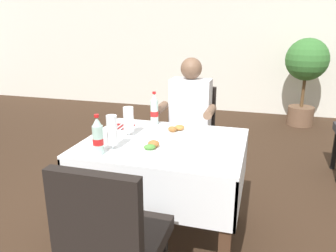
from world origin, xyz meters
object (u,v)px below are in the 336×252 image
(beer_glass_left, at_px, (129,121))
(potted_plant_corner, at_px, (306,68))
(cola_bottle_primary, at_px, (98,137))
(main_dining_table, at_px, (164,164))
(seated_diner_far, at_px, (189,120))
(napkin_cutlery_set, at_px, (122,126))
(plate_near_camera, at_px, (149,148))
(chair_near_camera_side, at_px, (113,238))
(beer_glass_middle, at_px, (112,132))
(plate_far_diner, at_px, (174,131))
(chair_far_diner_seat, at_px, (190,132))
(cola_bottle_secondary, at_px, (154,110))

(beer_glass_left, height_order, potted_plant_corner, potted_plant_corner)
(cola_bottle_primary, bearing_deg, main_dining_table, 46.62)
(seated_diner_far, distance_m, napkin_cutlery_set, 0.67)
(plate_near_camera, xyz_separation_m, napkin_cutlery_set, (-0.37, 0.42, -0.01))
(chair_near_camera_side, bearing_deg, seated_diner_far, 89.55)
(plate_near_camera, relative_size, beer_glass_left, 1.12)
(chair_near_camera_side, relative_size, seated_diner_far, 0.77)
(beer_glass_middle, bearing_deg, potted_plant_corner, 67.38)
(seated_diner_far, relative_size, plate_far_diner, 4.91)
(napkin_cutlery_set, height_order, potted_plant_corner, potted_plant_corner)
(chair_far_diner_seat, relative_size, beer_glass_middle, 4.23)
(plate_far_diner, xyz_separation_m, beer_glass_middle, (-0.29, -0.44, 0.11))
(plate_near_camera, height_order, potted_plant_corner, potted_plant_corner)
(seated_diner_far, bearing_deg, chair_far_diner_seat, 96.50)
(chair_far_diner_seat, xyz_separation_m, chair_near_camera_side, (-0.00, -1.69, 0.00))
(potted_plant_corner, bearing_deg, chair_near_camera_side, -106.34)
(plate_near_camera, height_order, beer_glass_left, beer_glass_left)
(main_dining_table, height_order, chair_near_camera_side, chair_near_camera_side)
(main_dining_table, distance_m, beer_glass_middle, 0.47)
(chair_far_diner_seat, height_order, seated_diner_far, seated_diner_far)
(chair_near_camera_side, bearing_deg, plate_far_diner, 88.79)
(beer_glass_middle, distance_m, potted_plant_corner, 3.92)
(plate_near_camera, xyz_separation_m, beer_glass_left, (-0.24, 0.24, 0.09))
(cola_bottle_primary, bearing_deg, potted_plant_corner, 67.23)
(chair_far_diner_seat, height_order, plate_near_camera, chair_far_diner_seat)
(chair_near_camera_side, xyz_separation_m, beer_glass_middle, (-0.27, 0.60, 0.32))
(main_dining_table, height_order, chair_far_diner_seat, chair_far_diner_seat)
(beer_glass_left, bearing_deg, cola_bottle_primary, -96.66)
(chair_near_camera_side, relative_size, cola_bottle_secondary, 3.60)
(plate_far_diner, bearing_deg, chair_near_camera_side, -91.21)
(chair_near_camera_side, height_order, napkin_cutlery_set, chair_near_camera_side)
(chair_far_diner_seat, height_order, beer_glass_middle, beer_glass_middle)
(seated_diner_far, xyz_separation_m, cola_bottle_secondary, (-0.20, -0.37, 0.17))
(chair_near_camera_side, distance_m, beer_glass_left, 0.98)
(main_dining_table, bearing_deg, plate_near_camera, -101.29)
(plate_far_diner, relative_size, beer_glass_middle, 1.12)
(potted_plant_corner, bearing_deg, plate_far_diner, -110.91)
(plate_near_camera, bearing_deg, beer_glass_middle, -169.47)
(beer_glass_left, bearing_deg, potted_plant_corner, 65.55)
(plate_far_diner, relative_size, napkin_cutlery_set, 1.34)
(plate_far_diner, xyz_separation_m, napkin_cutlery_set, (-0.43, 0.02, -0.01))
(seated_diner_far, distance_m, beer_glass_left, 0.77)
(plate_far_diner, relative_size, cola_bottle_primary, 1.00)
(chair_near_camera_side, distance_m, potted_plant_corner, 4.41)
(chair_far_diner_seat, distance_m, potted_plant_corner, 2.83)
(beer_glass_left, relative_size, beer_glass_middle, 0.93)
(seated_diner_far, bearing_deg, chair_near_camera_side, -90.45)
(main_dining_table, relative_size, plate_far_diner, 4.30)
(plate_far_diner, bearing_deg, potted_plant_corner, 69.09)
(main_dining_table, relative_size, chair_far_diner_seat, 1.14)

